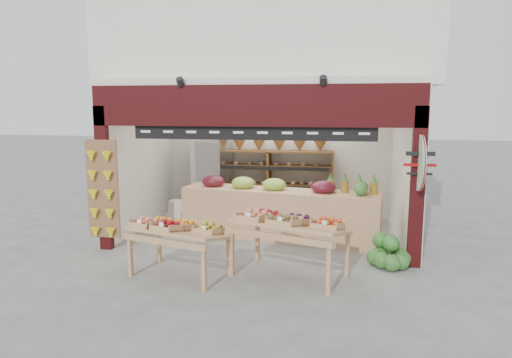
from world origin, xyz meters
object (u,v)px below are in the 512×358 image
object	(u,v)px
back_shelving	(269,168)
display_table_right	(287,223)
mid_counter	(279,212)
refrigerator	(212,176)
watermelon_pile	(389,255)
display_table_left	(175,229)
cardboard_stack	(187,217)

from	to	relation	value
back_shelving	display_table_right	size ratio (longest dim) A/B	1.58
mid_counter	display_table_right	size ratio (longest dim) A/B	2.09
refrigerator	watermelon_pile	world-z (taller)	refrigerator
watermelon_pile	display_table_right	bearing A→B (deg)	-157.01
display_table_left	watermelon_pile	bearing A→B (deg)	16.15
refrigerator	cardboard_stack	xyz separation A→B (m)	(-0.29, -1.06, -0.76)
cardboard_stack	watermelon_pile	xyz separation A→B (m)	(4.14, -1.87, -0.02)
display_table_left	watermelon_pile	size ratio (longest dim) A/B	2.26
watermelon_pile	display_table_left	bearing A→B (deg)	-163.85
display_table_right	watermelon_pile	distance (m)	1.90
refrigerator	display_table_left	size ratio (longest dim) A/B	1.17
back_shelving	display_table_left	distance (m)	4.16
back_shelving	refrigerator	world-z (taller)	refrigerator
display_table_right	mid_counter	bearing A→B (deg)	100.81
display_table_left	watermelon_pile	xyz separation A→B (m)	(3.37, 0.98, -0.54)
back_shelving	cardboard_stack	distance (m)	2.26
back_shelving	display_table_left	xyz separation A→B (m)	(-0.88, -4.04, -0.46)
refrigerator	watermelon_pile	size ratio (longest dim) A/B	2.65
watermelon_pile	cardboard_stack	bearing A→B (deg)	155.65
display_table_left	display_table_right	distance (m)	1.76
cardboard_stack	mid_counter	xyz separation A→B (m)	(2.11, -0.55, 0.32)
cardboard_stack	mid_counter	size ratio (longest dim) A/B	0.23
refrigerator	back_shelving	bearing A→B (deg)	17.33
display_table_left	watermelon_pile	world-z (taller)	display_table_left
back_shelving	cardboard_stack	xyz separation A→B (m)	(-1.65, -1.19, -0.98)
cardboard_stack	display_table_right	size ratio (longest dim) A/B	0.48
display_table_right	cardboard_stack	bearing A→B (deg)	134.20
cardboard_stack	watermelon_pile	world-z (taller)	cardboard_stack
cardboard_stack	display_table_right	bearing A→B (deg)	-45.80
back_shelving	cardboard_stack	bearing A→B (deg)	-144.29
mid_counter	display_table_right	world-z (taller)	mid_counter
cardboard_stack	mid_counter	distance (m)	2.21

